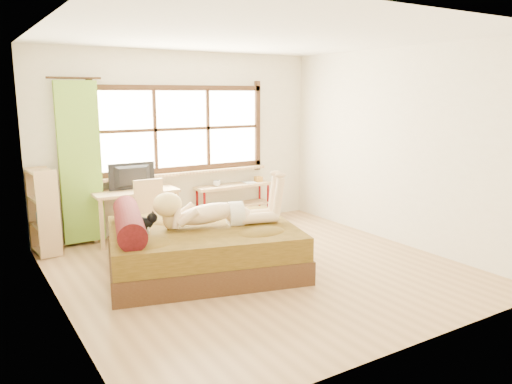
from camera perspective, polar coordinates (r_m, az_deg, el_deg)
floor at (r=6.08m, az=0.47°, el=-8.78°), size 4.50×4.50×0.00m
ceiling at (r=5.75m, az=0.51°, el=17.41°), size 4.50×4.50×0.00m
wall_back at (r=7.75m, az=-8.46°, el=5.68°), size 4.50×0.00×4.50m
wall_front at (r=4.06m, az=17.67°, el=0.35°), size 4.50×0.00×4.50m
wall_left at (r=4.95m, az=-22.11°, el=1.92°), size 0.00×4.50×4.50m
wall_right at (r=7.21m, az=15.86°, el=4.98°), size 0.00×4.50×4.50m
window at (r=7.71m, az=-8.41°, el=6.84°), size 2.80×0.16×1.46m
curtain at (r=7.18m, az=-19.46°, el=3.13°), size 0.55×0.10×2.20m
bed at (r=5.98m, az=-6.58°, el=-6.24°), size 2.52×2.21×0.82m
woman at (r=5.87m, az=-4.66°, el=-0.79°), size 1.57×0.80×0.65m
kitten at (r=5.72m, az=-13.11°, el=-3.36°), size 0.35×0.21×0.26m
desk at (r=7.27m, az=-13.63°, el=-0.56°), size 1.18×0.56×0.73m
monitor at (r=7.27m, az=-13.86°, el=1.73°), size 0.66×0.10×0.38m
chair at (r=6.99m, az=-11.85°, el=-2.00°), size 0.42×0.42×0.92m
pipe_shelf at (r=8.07m, az=-2.51°, el=-0.31°), size 1.29×0.34×0.73m
cup at (r=7.88m, az=-4.51°, el=0.99°), size 0.12×0.12×0.09m
book at (r=8.13m, az=-1.37°, el=1.07°), size 0.18×0.24×0.02m
bookshelf at (r=7.05m, az=-23.09°, el=-2.05°), size 0.32×0.51×1.13m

